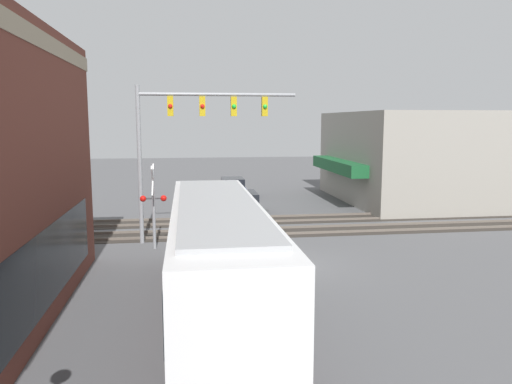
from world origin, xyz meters
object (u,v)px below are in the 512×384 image
crossing_signal (153,198)px  parked_car_black (243,203)px  parked_car_blue (232,188)px  pedestrian_near_bus (269,267)px  city_bus (217,253)px

crossing_signal → parked_car_black: (8.00, -4.93, -1.65)m
parked_car_blue → pedestrian_near_bus: (-21.66, 0.81, 0.27)m
parked_car_black → parked_car_blue: bearing=0.0°
city_bus → crossing_signal: bearing=15.9°
pedestrian_near_bus → crossing_signal: bearing=31.7°
crossing_signal → pedestrian_near_bus: size_ratio=2.08×
city_bus → crossing_signal: 8.50m
crossing_signal → parked_car_blue: (14.99, -4.93, -1.62)m
crossing_signal → parked_car_blue: crossing_signal is taller
city_bus → parked_car_black: city_bus is taller
crossing_signal → parked_car_black: size_ratio=0.78×
parked_car_black → pedestrian_near_bus: (-14.67, 0.81, 0.29)m
parked_car_blue → pedestrian_near_bus: 21.68m
city_bus → parked_car_blue: city_bus is taller
parked_car_black → parked_car_blue: size_ratio=1.15×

